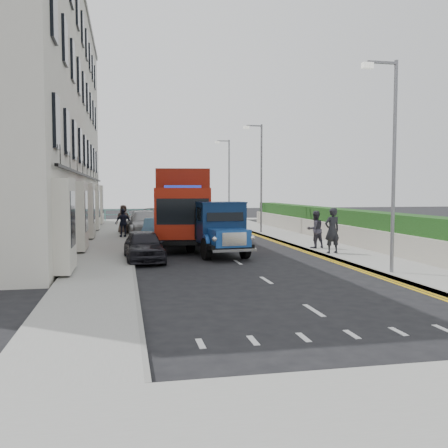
% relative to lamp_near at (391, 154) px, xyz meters
% --- Properties ---
extents(ground, '(120.00, 120.00, 0.00)m').
position_rel_lamp_near_xyz_m(ground, '(-4.18, 2.00, -4.00)').
color(ground, black).
rests_on(ground, ground).
extents(pavement_west, '(2.40, 38.00, 0.12)m').
position_rel_lamp_near_xyz_m(pavement_west, '(-9.38, 11.00, -3.94)').
color(pavement_west, gray).
rests_on(pavement_west, ground).
extents(pavement_east, '(2.60, 38.00, 0.12)m').
position_rel_lamp_near_xyz_m(pavement_east, '(1.12, 11.00, -3.94)').
color(pavement_east, gray).
rests_on(pavement_east, ground).
extents(promenade, '(30.00, 2.50, 0.12)m').
position_rel_lamp_near_xyz_m(promenade, '(-4.18, 31.00, -3.94)').
color(promenade, gray).
rests_on(promenade, ground).
extents(sea_plane, '(120.00, 120.00, 0.00)m').
position_rel_lamp_near_xyz_m(sea_plane, '(-4.18, 62.00, -4.00)').
color(sea_plane, '#505E6D').
rests_on(sea_plane, ground).
extents(terrace_west, '(6.31, 30.20, 14.25)m').
position_rel_lamp_near_xyz_m(terrace_west, '(-13.65, 15.00, 3.17)').
color(terrace_west, beige).
rests_on(terrace_west, ground).
extents(garden_east, '(1.45, 28.00, 1.75)m').
position_rel_lamp_near_xyz_m(garden_east, '(3.03, 11.00, -3.10)').
color(garden_east, '#B2AD9E').
rests_on(garden_east, ground).
extents(seafront_railing, '(13.00, 0.08, 1.11)m').
position_rel_lamp_near_xyz_m(seafront_railing, '(-4.18, 30.20, -3.42)').
color(seafront_railing, '#59B2A5').
rests_on(seafront_railing, ground).
extents(lamp_near, '(1.23, 0.18, 7.00)m').
position_rel_lamp_near_xyz_m(lamp_near, '(0.00, 0.00, 0.00)').
color(lamp_near, slate).
rests_on(lamp_near, ground).
extents(lamp_mid, '(1.23, 0.18, 7.00)m').
position_rel_lamp_near_xyz_m(lamp_mid, '(0.00, 16.00, 0.00)').
color(lamp_mid, slate).
rests_on(lamp_mid, ground).
extents(lamp_far, '(1.23, 0.18, 7.00)m').
position_rel_lamp_near_xyz_m(lamp_far, '(0.00, 26.00, 0.00)').
color(lamp_far, slate).
rests_on(lamp_far, ground).
extents(bedford_lorry, '(2.41, 5.02, 2.29)m').
position_rel_lamp_near_xyz_m(bedford_lorry, '(-4.55, 5.74, -2.94)').
color(bedford_lorry, black).
rests_on(bedford_lorry, ground).
extents(red_lorry, '(3.35, 7.57, 3.84)m').
position_rel_lamp_near_xyz_m(red_lorry, '(-5.61, 10.00, -1.96)').
color(red_lorry, black).
rests_on(red_lorry, ground).
extents(parked_car_front, '(1.66, 3.76, 1.26)m').
position_rel_lamp_near_xyz_m(parked_car_front, '(-7.78, 4.95, -3.37)').
color(parked_car_front, black).
rests_on(parked_car_front, ground).
extents(parked_car_mid, '(1.86, 4.06, 1.29)m').
position_rel_lamp_near_xyz_m(parked_car_mid, '(-6.78, 12.29, -3.35)').
color(parked_car_mid, '#558CB7').
rests_on(parked_car_mid, ground).
extents(parked_car_rear, '(2.52, 5.55, 1.57)m').
position_rel_lamp_near_xyz_m(parked_car_rear, '(-7.25, 15.74, -3.21)').
color(parked_car_rear, '#A0A1A4').
rests_on(parked_car_rear, ground).
extents(seafront_car_left, '(2.50, 4.86, 1.31)m').
position_rel_lamp_near_xyz_m(seafront_car_left, '(-6.21, 27.97, -3.34)').
color(seafront_car_left, black).
rests_on(seafront_car_left, ground).
extents(seafront_car_right, '(2.05, 4.48, 1.49)m').
position_rel_lamp_near_xyz_m(seafront_car_right, '(-2.86, 26.15, -3.25)').
color(seafront_car_right, silver).
rests_on(seafront_car_right, ground).
extents(pedestrian_east_near, '(0.79, 0.59, 1.96)m').
position_rel_lamp_near_xyz_m(pedestrian_east_near, '(0.22, 5.06, -2.90)').
color(pedestrian_east_near, black).
rests_on(pedestrian_east_near, pavement_east).
extents(pedestrian_east_far, '(0.97, 0.83, 1.75)m').
position_rel_lamp_near_xyz_m(pedestrian_east_far, '(0.22, 7.00, -3.00)').
color(pedestrian_east_far, '#35323E').
rests_on(pedestrian_east_far, pavement_east).
extents(pedestrian_west_near, '(1.02, 0.64, 1.62)m').
position_rel_lamp_near_xyz_m(pedestrian_west_near, '(-8.58, 14.41, -3.07)').
color(pedestrian_west_near, black).
rests_on(pedestrian_west_near, pavement_west).
extents(pedestrian_west_far, '(0.92, 0.64, 1.80)m').
position_rel_lamp_near_xyz_m(pedestrian_west_far, '(-8.58, 16.52, -2.98)').
color(pedestrian_west_far, '#483A34').
rests_on(pedestrian_west_far, pavement_west).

